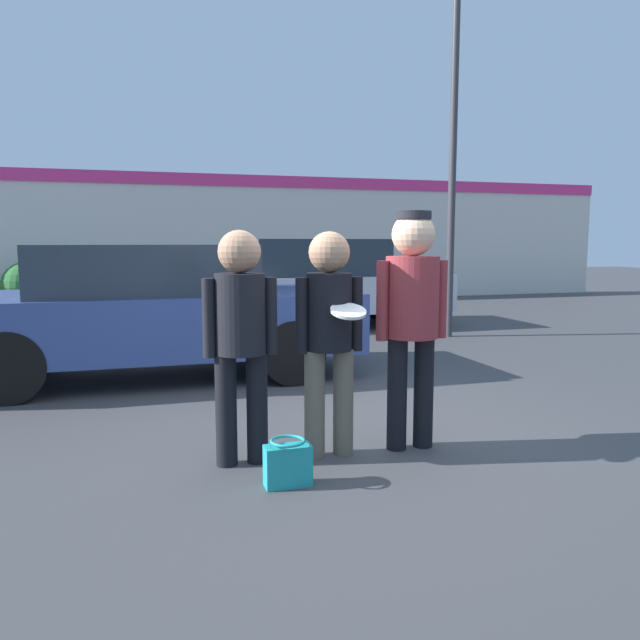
% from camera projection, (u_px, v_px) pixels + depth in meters
% --- Properties ---
extents(ground_plane, '(56.00, 56.00, 0.00)m').
position_uv_depth(ground_plane, '(343.00, 440.00, 4.95)').
color(ground_plane, '#3F3F42').
extents(storefront_building, '(24.00, 0.22, 3.28)m').
position_uv_depth(storefront_building, '(194.00, 238.00, 15.90)').
color(storefront_building, silver).
rests_on(storefront_building, ground).
extents(person_left, '(0.52, 0.35, 1.65)m').
position_uv_depth(person_left, '(240.00, 327.00, 4.31)').
color(person_left, black).
rests_on(person_left, ground).
extents(person_middle_with_frisbee, '(0.50, 0.53, 1.64)m').
position_uv_depth(person_middle_with_frisbee, '(329.00, 325.00, 4.48)').
color(person_middle_with_frisbee, '#665B4C').
rests_on(person_middle_with_frisbee, ground).
extents(person_right, '(0.57, 0.40, 1.79)m').
position_uv_depth(person_right, '(412.00, 305.00, 4.64)').
color(person_right, black).
rests_on(person_right, ground).
extents(parked_car_near, '(4.57, 1.90, 1.53)m').
position_uv_depth(parked_car_near, '(153.00, 310.00, 7.17)').
color(parked_car_near, '#334784').
rests_on(parked_car_near, ground).
extents(parked_car_far, '(4.65, 1.91, 1.61)m').
position_uv_depth(parked_car_far, '(318.00, 283.00, 11.51)').
color(parked_car_far, silver).
rests_on(parked_car_far, ground).
extents(street_lamp, '(1.42, 0.35, 6.79)m').
position_uv_depth(street_lamp, '(467.00, 81.00, 9.93)').
color(street_lamp, '#38383D').
rests_on(street_lamp, ground).
extents(shrub, '(1.12, 1.12, 1.12)m').
position_uv_depth(shrub, '(27.00, 286.00, 14.22)').
color(shrub, '#2D6B33').
rests_on(shrub, ground).
extents(handbag, '(0.30, 0.23, 0.31)m').
position_uv_depth(handbag, '(288.00, 464.00, 4.00)').
color(handbag, teal).
rests_on(handbag, ground).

